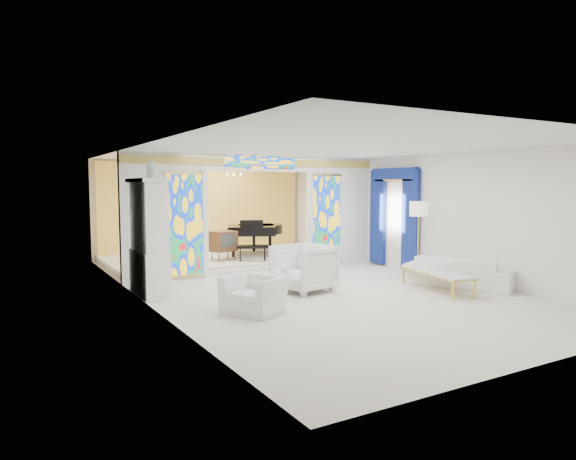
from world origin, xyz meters
TOP-DOWN VIEW (x-y plane):
  - floor at (0.00, 0.00)m, footprint 12.00×12.00m
  - ceiling at (0.00, 0.00)m, footprint 7.00×12.00m
  - wall_back at (0.00, 6.00)m, footprint 7.00×0.02m
  - wall_front at (0.00, -6.00)m, footprint 7.00×0.02m
  - wall_left at (-3.50, 0.00)m, footprint 0.02×12.00m
  - wall_right at (3.50, 0.00)m, footprint 0.02×12.00m
  - partition_wall at (0.00, 2.00)m, footprint 7.00×0.22m
  - stained_glass_left at (-2.03, 1.89)m, footprint 0.90×0.04m
  - stained_glass_right at (2.03, 1.89)m, footprint 0.90×0.04m
  - stained_glass_transom at (0.00, 1.89)m, footprint 2.00×0.04m
  - alcove_platform at (0.00, 4.10)m, footprint 6.80×3.80m
  - gold_curtain_back at (0.00, 5.88)m, footprint 6.70×0.10m
  - chandelier at (0.20, 4.00)m, footprint 0.48×0.48m
  - blue_drapes at (3.40, 0.70)m, footprint 0.14×1.85m
  - china_cabinet at (-3.22, 0.60)m, footprint 0.56×1.46m
  - armchair_left at (-2.02, -1.83)m, footprint 1.24×1.29m
  - armchair_right at (-0.33, -0.73)m, footprint 1.30×1.27m
  - sofa at (2.95, -2.00)m, footprint 1.78×2.46m
  - side_table at (-1.04, -1.19)m, footprint 0.53×0.53m
  - vase at (-1.04, -1.19)m, footprint 0.18×0.18m
  - coffee_table at (2.14, -2.10)m, footprint 0.96×2.02m
  - floor_lamp at (3.11, -0.54)m, footprint 0.55×0.55m
  - grand_piano at (0.90, 4.04)m, footprint 2.37×2.73m
  - tv_console at (-0.48, 3.25)m, footprint 0.78×0.61m

SIDE VIEW (x-z plane):
  - floor at x=0.00m, z-range 0.00..0.00m
  - alcove_platform at x=0.00m, z-range 0.00..0.18m
  - armchair_left at x=-2.02m, z-range 0.00..0.65m
  - sofa at x=2.95m, z-range 0.00..0.67m
  - side_table at x=-1.04m, z-range 0.08..0.63m
  - coffee_table at x=2.14m, z-range 0.18..0.61m
  - armchair_right at x=-0.33m, z-range 0.00..1.00m
  - vase at x=-1.04m, z-range 0.55..0.73m
  - tv_console at x=-0.48m, z-range 0.30..1.10m
  - grand_piano at x=0.90m, z-range 0.37..1.42m
  - china_cabinet at x=-3.22m, z-range -0.19..2.53m
  - stained_glass_left at x=-2.03m, z-range 0.10..2.50m
  - stained_glass_right at x=2.03m, z-range 0.10..2.50m
  - wall_back at x=0.00m, z-range 0.00..3.00m
  - wall_front at x=0.00m, z-range 0.00..3.00m
  - wall_left at x=-3.50m, z-range 0.00..3.00m
  - wall_right at x=3.50m, z-range 0.00..3.00m
  - gold_curtain_back at x=0.00m, z-range 0.05..2.95m
  - floor_lamp at x=3.11m, z-range 0.65..2.50m
  - blue_drapes at x=3.40m, z-range 0.25..2.90m
  - partition_wall at x=0.00m, z-range 0.15..3.15m
  - chandelier at x=0.20m, z-range 2.40..2.70m
  - stained_glass_transom at x=0.00m, z-range 2.65..2.99m
  - ceiling at x=0.00m, z-range 2.99..3.01m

